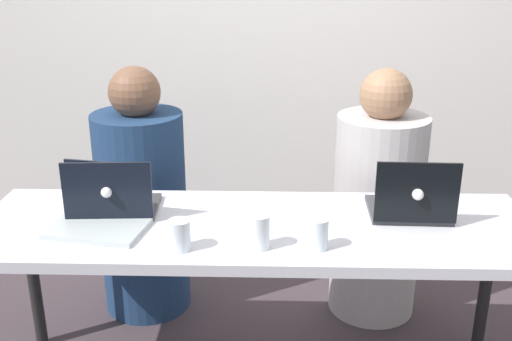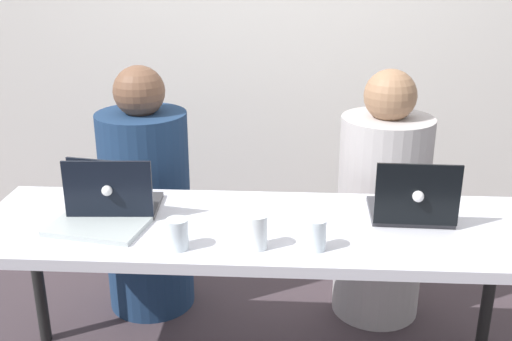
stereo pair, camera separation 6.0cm
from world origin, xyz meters
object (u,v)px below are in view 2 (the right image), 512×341
(person_on_left, at_px, (147,204))
(laptop_front_left, at_px, (102,212))
(laptop_back_right, at_px, (412,206))
(person_on_right, at_px, (381,210))
(water_glass_right, at_px, (316,237))
(water_glass_center, at_px, (257,234))
(laptop_back_left, at_px, (114,200))
(water_glass_left, at_px, (178,236))

(person_on_left, bearing_deg, laptop_front_left, 93.41)
(laptop_back_right, height_order, laptop_front_left, laptop_back_right)
(person_on_right, height_order, water_glass_right, person_on_right)
(laptop_back_right, xyz_separation_m, laptop_front_left, (-1.10, -0.10, -0.01))
(person_on_left, bearing_deg, water_glass_center, 128.81)
(person_on_left, height_order, laptop_front_left, person_on_left)
(person_on_left, xyz_separation_m, water_glass_right, (0.75, -0.78, 0.24))
(laptop_back_left, xyz_separation_m, water_glass_right, (0.73, -0.25, -0.00))
(laptop_back_left, distance_m, water_glass_left, 0.39)
(person_on_right, bearing_deg, water_glass_center, 47.13)
(person_on_left, xyz_separation_m, laptop_back_left, (0.02, -0.53, 0.25))
(person_on_left, xyz_separation_m, person_on_right, (1.09, 0.00, -0.00))
(laptop_front_left, height_order, water_glass_right, laptop_front_left)
(person_on_right, height_order, water_glass_left, person_on_right)
(person_on_left, distance_m, laptop_back_right, 1.25)
(laptop_back_right, distance_m, water_glass_right, 0.43)
(laptop_front_left, relative_size, water_glass_right, 3.45)
(person_on_right, bearing_deg, laptop_front_left, 21.21)
(laptop_front_left, xyz_separation_m, water_glass_right, (0.75, -0.15, -0.00))
(water_glass_left, bearing_deg, laptop_back_right, 18.83)
(water_glass_left, distance_m, water_glass_center, 0.26)
(person_on_left, height_order, laptop_back_right, person_on_left)
(person_on_right, xyz_separation_m, laptop_back_right, (0.02, -0.53, 0.25))
(laptop_back_left, height_order, laptop_back_right, laptop_back_right)
(laptop_back_left, xyz_separation_m, laptop_front_left, (-0.02, -0.10, -0.00))
(person_on_right, xyz_separation_m, water_glass_center, (-0.52, -0.78, 0.25))
(water_glass_center, bearing_deg, laptop_front_left, 164.90)
(person_on_left, distance_m, water_glass_center, 1.00)
(laptop_back_right, relative_size, water_glass_left, 2.85)
(laptop_back_right, relative_size, water_glass_right, 2.81)
(water_glass_right, bearing_deg, laptop_back_right, 35.76)
(person_on_right, relative_size, laptop_back_right, 3.95)
(laptop_front_left, distance_m, water_glass_left, 0.34)
(water_glass_center, bearing_deg, laptop_back_left, 155.02)
(laptop_back_right, bearing_deg, water_glass_left, 20.37)
(laptop_back_left, relative_size, water_glass_right, 3.11)
(person_on_right, height_order, laptop_front_left, person_on_right)
(person_on_left, relative_size, water_glass_left, 11.29)
(person_on_right, distance_m, water_glass_left, 1.15)
(person_on_left, bearing_deg, laptop_back_left, 95.08)
(person_on_right, distance_m, water_glass_right, 0.88)
(water_glass_right, bearing_deg, person_on_right, 66.90)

